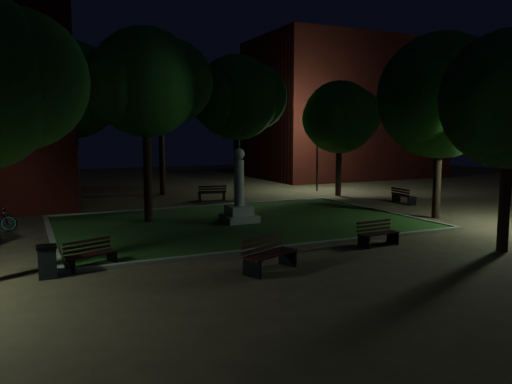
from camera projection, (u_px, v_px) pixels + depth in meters
ground at (259, 232)px, 19.96m from camera, size 80.00×80.00×0.00m
lawn at (239, 223)px, 21.75m from camera, size 15.00×10.00×0.08m
lawn_kerb at (239, 222)px, 21.75m from camera, size 15.40×10.40×0.12m
monument at (239, 202)px, 21.64m from camera, size 1.40×1.40×3.20m
building_far at (344, 110)px, 44.82m from camera, size 16.00×10.00×12.00m
tree_north_wl at (75, 90)px, 25.49m from camera, size 6.05×4.94×8.59m
tree_north_er at (238, 98)px, 28.60m from camera, size 5.98×4.88×8.38m
tree_ne at (341, 117)px, 30.97m from camera, size 5.54×4.52×7.17m
tree_east at (443, 96)px, 22.54m from camera, size 6.95×5.67×8.42m
tree_far_north at (162, 93)px, 31.15m from camera, size 4.86×3.97×8.40m
tree_extra at (148, 83)px, 21.15m from camera, size 5.68×4.63×8.37m
lamppost_ne at (317, 143)px, 33.73m from camera, size 1.18×0.28×4.66m
bench_near_left at (269, 255)px, 14.21m from camera, size 1.91×1.31×1.00m
bench_near_right at (377, 234)px, 17.49m from camera, size 1.59×0.66×0.85m
bench_west_near at (91, 255)px, 14.56m from camera, size 1.58×1.01×0.82m
bench_right_side at (403, 196)px, 27.76m from camera, size 0.67×1.63×0.87m
bench_far_side at (212, 193)px, 29.09m from camera, size 1.70×0.84×0.90m
trash_bin at (47, 262)px, 13.52m from camera, size 0.53×0.53×0.90m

